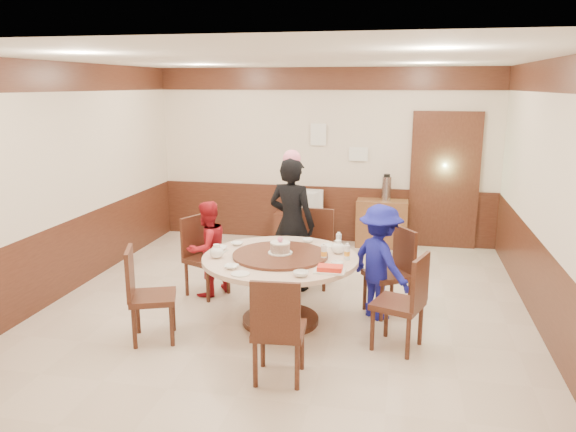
% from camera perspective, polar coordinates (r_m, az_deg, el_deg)
% --- Properties ---
extents(room, '(6.00, 6.04, 2.84)m').
position_cam_1_polar(room, '(6.34, -0.06, -0.04)').
color(room, beige).
rests_on(room, ground).
extents(banquet_table, '(1.66, 1.66, 0.78)m').
position_cam_1_polar(banquet_table, '(6.05, -0.78, -6.09)').
color(banquet_table, '#442015').
rests_on(banquet_table, ground).
extents(chair_0, '(0.61, 0.61, 0.97)m').
position_cam_1_polar(chair_0, '(6.48, 10.21, -7.12)').
color(chair_0, '#442015').
rests_on(chair_0, ground).
extents(chair_1, '(0.47, 0.48, 0.97)m').
position_cam_1_polar(chair_1, '(7.25, 2.65, -4.68)').
color(chair_1, '#442015').
rests_on(chair_1, ground).
extents(chair_2, '(0.59, 0.58, 0.97)m').
position_cam_1_polar(chair_2, '(7.00, -8.33, -5.49)').
color(chair_2, '#442015').
rests_on(chair_2, ground).
extents(chair_3, '(0.57, 0.57, 0.97)m').
position_cam_1_polar(chair_3, '(5.89, -13.70, -9.38)').
color(chair_3, '#442015').
rests_on(chair_3, ground).
extents(chair_4, '(0.47, 0.48, 0.97)m').
position_cam_1_polar(chair_4, '(5.01, -0.94, -13.16)').
color(chair_4, '#442015').
rests_on(chair_4, ground).
extents(chair_5, '(0.57, 0.56, 0.97)m').
position_cam_1_polar(chair_5, '(5.66, 11.25, -10.21)').
color(chair_5, '#442015').
rests_on(chair_5, ground).
extents(person_standing, '(0.70, 0.55, 1.68)m').
position_cam_1_polar(person_standing, '(6.99, 0.38, -0.82)').
color(person_standing, black).
rests_on(person_standing, ground).
extents(person_red, '(0.67, 0.72, 1.17)m').
position_cam_1_polar(person_red, '(6.90, -8.19, -3.30)').
color(person_red, '#A9161F').
rests_on(person_red, ground).
extents(person_blue, '(0.91, 0.93, 1.28)m').
position_cam_1_polar(person_blue, '(6.24, 9.34, -4.64)').
color(person_blue, navy).
rests_on(person_blue, ground).
extents(birthday_cake, '(0.26, 0.26, 0.18)m').
position_cam_1_polar(birthday_cake, '(5.98, -0.80, -3.21)').
color(birthday_cake, white).
rests_on(birthday_cake, banquet_table).
extents(teapot_left, '(0.17, 0.15, 0.13)m').
position_cam_1_polar(teapot_left, '(5.96, -7.24, -3.68)').
color(teapot_left, white).
rests_on(teapot_left, banquet_table).
extents(teapot_right, '(0.17, 0.15, 0.13)m').
position_cam_1_polar(teapot_right, '(6.10, 5.10, -3.25)').
color(teapot_right, white).
rests_on(teapot_right, banquet_table).
extents(bowl_0, '(0.14, 0.14, 0.03)m').
position_cam_1_polar(bowl_0, '(6.41, -5.19, -2.82)').
color(bowl_0, white).
rests_on(bowl_0, banquet_table).
extents(bowl_1, '(0.15, 0.15, 0.05)m').
position_cam_1_polar(bowl_1, '(5.37, 1.33, -5.90)').
color(bowl_1, white).
rests_on(bowl_1, banquet_table).
extents(bowl_2, '(0.14, 0.14, 0.03)m').
position_cam_1_polar(bowl_2, '(5.62, -5.77, -5.15)').
color(bowl_2, white).
rests_on(bowl_2, banquet_table).
extents(bowl_3, '(0.13, 0.13, 0.04)m').
position_cam_1_polar(bowl_3, '(5.70, 5.05, -4.83)').
color(bowl_3, white).
rests_on(bowl_3, banquet_table).
extents(bowl_4, '(0.16, 0.16, 0.04)m').
position_cam_1_polar(bowl_4, '(6.24, -6.92, -3.28)').
color(bowl_4, white).
rests_on(bowl_4, banquet_table).
extents(bowl_5, '(0.13, 0.13, 0.04)m').
position_cam_1_polar(bowl_5, '(6.52, 2.02, -2.48)').
color(bowl_5, white).
rests_on(bowl_5, banquet_table).
extents(saucer_near, '(0.18, 0.18, 0.01)m').
position_cam_1_polar(saucer_near, '(5.44, -4.87, -5.88)').
color(saucer_near, white).
rests_on(saucer_near, banquet_table).
extents(saucer_far, '(0.18, 0.18, 0.01)m').
position_cam_1_polar(saucer_far, '(6.38, 4.15, -3.00)').
color(saucer_far, white).
rests_on(saucer_far, banquet_table).
extents(shrimp_platter, '(0.30, 0.20, 0.06)m').
position_cam_1_polar(shrimp_platter, '(5.50, 4.28, -5.42)').
color(shrimp_platter, white).
rests_on(shrimp_platter, banquet_table).
extents(bottle_0, '(0.06, 0.06, 0.16)m').
position_cam_1_polar(bottle_0, '(5.85, 3.67, -3.74)').
color(bottle_0, white).
rests_on(bottle_0, banquet_table).
extents(bottle_1, '(0.06, 0.06, 0.16)m').
position_cam_1_polar(bottle_1, '(5.87, 6.02, -3.71)').
color(bottle_1, white).
rests_on(bottle_1, banquet_table).
extents(bottle_2, '(0.06, 0.06, 0.16)m').
position_cam_1_polar(bottle_2, '(6.29, 5.17, -2.54)').
color(bottle_2, white).
rests_on(bottle_2, banquet_table).
extents(tv_stand, '(0.85, 0.45, 0.50)m').
position_cam_1_polar(tv_stand, '(9.21, 1.42, -1.15)').
color(tv_stand, '#442015').
rests_on(tv_stand, ground).
extents(television, '(0.67, 0.17, 0.38)m').
position_cam_1_polar(television, '(9.11, 1.44, 1.54)').
color(television, gray).
rests_on(television, tv_stand).
extents(side_cabinet, '(0.80, 0.40, 0.75)m').
position_cam_1_polar(side_cabinet, '(9.07, 9.49, -0.74)').
color(side_cabinet, brown).
rests_on(side_cabinet, ground).
extents(thermos, '(0.15, 0.15, 0.38)m').
position_cam_1_polar(thermos, '(8.95, 9.97, 2.76)').
color(thermos, silver).
rests_on(thermos, side_cabinet).
extents(notice_left, '(0.25, 0.00, 0.35)m').
position_cam_1_polar(notice_left, '(9.12, 3.10, 8.27)').
color(notice_left, white).
rests_on(notice_left, room).
extents(notice_right, '(0.30, 0.00, 0.22)m').
position_cam_1_polar(notice_right, '(9.07, 7.16, 6.26)').
color(notice_right, white).
rests_on(notice_right, room).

